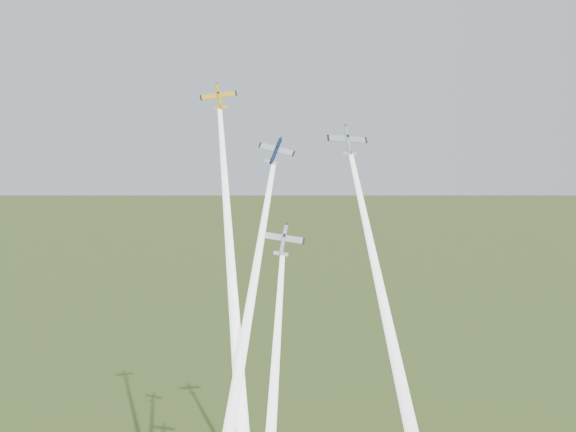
% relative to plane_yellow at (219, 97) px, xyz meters
% --- Properties ---
extents(plane_yellow, '(9.22, 6.73, 7.74)m').
position_rel_plane_yellow_xyz_m(plane_yellow, '(0.00, 0.00, 0.00)').
color(plane_yellow, gold).
extents(smoke_trail_yellow, '(13.41, 43.46, 62.14)m').
position_rel_plane_yellow_xyz_m(smoke_trail_yellow, '(5.69, -22.20, -32.99)').
color(smoke_trail_yellow, white).
extents(plane_navy, '(8.71, 5.74, 7.82)m').
position_rel_plane_yellow_xyz_m(plane_navy, '(12.47, -10.51, -10.32)').
color(plane_navy, '#0D1A3C').
extents(smoke_trail_navy, '(9.51, 42.72, 60.23)m').
position_rel_plane_yellow_xyz_m(smoke_trail_navy, '(8.82, -32.45, -42.35)').
color(smoke_trail_navy, white).
extents(plane_silver_right, '(9.42, 8.39, 8.10)m').
position_rel_plane_yellow_xyz_m(plane_silver_right, '(26.10, -2.23, -8.69)').
color(plane_silver_right, '#A5ADB3').
extents(smoke_trail_silver_right, '(14.42, 35.08, 50.75)m').
position_rel_plane_yellow_xyz_m(smoke_trail_silver_right, '(32.40, -20.11, -35.98)').
color(smoke_trail_silver_right, white).
extents(plane_silver_low, '(8.43, 5.39, 7.73)m').
position_rel_plane_yellow_xyz_m(plane_silver_low, '(14.62, -19.09, -25.88)').
color(plane_silver_low, '#A8B0B6').
extents(smoke_trail_silver_low, '(3.43, 35.95, 50.15)m').
position_rel_plane_yellow_xyz_m(smoke_trail_silver_low, '(14.13, -37.84, -52.88)').
color(smoke_trail_silver_low, white).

